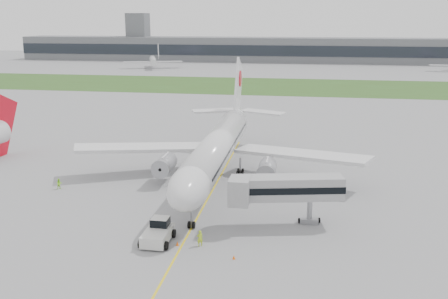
% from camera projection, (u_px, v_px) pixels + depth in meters
% --- Properties ---
extents(ground, '(600.00, 600.00, 0.00)m').
position_uv_depth(ground, '(213.00, 189.00, 76.22)').
color(ground, gray).
rests_on(ground, ground).
extents(apron_markings, '(70.00, 70.00, 0.04)m').
position_uv_depth(apron_markings, '(207.00, 200.00, 71.45)').
color(apron_markings, yellow).
rests_on(apron_markings, ground).
extents(grass_strip, '(600.00, 50.00, 0.02)m').
position_uv_depth(grass_strip, '(270.00, 86.00, 190.69)').
color(grass_strip, '#334D1D').
rests_on(grass_strip, ground).
extents(terminal_building, '(320.00, 22.30, 14.00)m').
position_uv_depth(terminal_building, '(284.00, 50.00, 293.71)').
color(terminal_building, slate).
rests_on(terminal_building, ground).
extents(control_tower, '(12.00, 12.00, 56.00)m').
position_uv_depth(control_tower, '(139.00, 59.00, 311.58)').
color(control_tower, slate).
rests_on(control_tower, ground).
extents(airliner, '(48.13, 53.95, 17.88)m').
position_uv_depth(airliner, '(219.00, 145.00, 79.41)').
color(airliner, silver).
rests_on(airliner, ground).
extents(pushback_tug, '(3.37, 4.97, 2.54)m').
position_uv_depth(pushback_tug, '(158.00, 232.00, 58.04)').
color(pushback_tug, silver).
rests_on(pushback_tug, ground).
extents(jet_bridge, '(14.03, 6.71, 6.58)m').
position_uv_depth(jet_bridge, '(282.00, 189.00, 61.51)').
color(jet_bridge, gray).
rests_on(jet_bridge, ground).
extents(safety_cone_left, '(0.37, 0.37, 0.51)m').
position_uv_depth(safety_cone_left, '(177.00, 244.00, 57.13)').
color(safety_cone_left, '#FA610D').
rests_on(safety_cone_left, ground).
extents(safety_cone_right, '(0.35, 0.35, 0.48)m').
position_uv_depth(safety_cone_right, '(234.00, 257.00, 53.94)').
color(safety_cone_right, '#FA610D').
rests_on(safety_cone_right, ground).
extents(ground_crew_near, '(0.84, 0.76, 1.92)m').
position_uv_depth(ground_crew_near, '(200.00, 238.00, 56.87)').
color(ground_crew_near, '#B0D523').
rests_on(ground_crew_near, ground).
extents(ground_crew_far, '(1.02, 1.01, 1.66)m').
position_uv_depth(ground_crew_far, '(59.00, 184.00, 75.84)').
color(ground_crew_far, '#A2FF2A').
rests_on(ground_crew_far, ground).
extents(distant_aircraft_left, '(36.86, 34.62, 11.48)m').
position_uv_depth(distant_aircraft_left, '(153.00, 68.00, 257.55)').
color(distant_aircraft_left, silver).
rests_on(distant_aircraft_left, ground).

